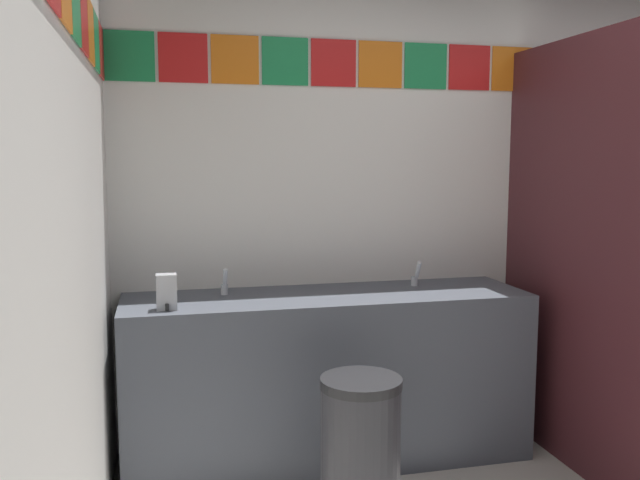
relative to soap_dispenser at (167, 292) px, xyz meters
name	(u,v)px	position (x,y,z in m)	size (l,w,h in m)	color
wall_back	(463,189)	(1.64, 0.48, 0.42)	(3.83, 0.09, 2.68)	white
wall_side	(36,229)	(-0.31, -1.29, 0.42)	(0.09, 3.47, 2.68)	white
vanity_counter	(328,375)	(0.78, 0.16, -0.49)	(2.00, 0.56, 0.85)	#4C515B
faucet_left	(225,285)	(0.28, 0.25, -0.03)	(0.04, 0.10, 0.14)	silver
faucet_right	(416,276)	(1.28, 0.25, -0.03)	(0.04, 0.10, 0.14)	silver
soap_dispenser	(167,292)	(0.00, 0.00, 0.00)	(0.09, 0.09, 0.16)	#B7BABF
trash_bin	(361,451)	(0.76, -0.48, -0.61)	(0.34, 0.34, 0.63)	#333338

